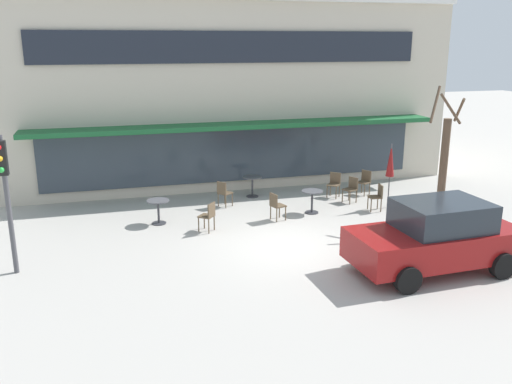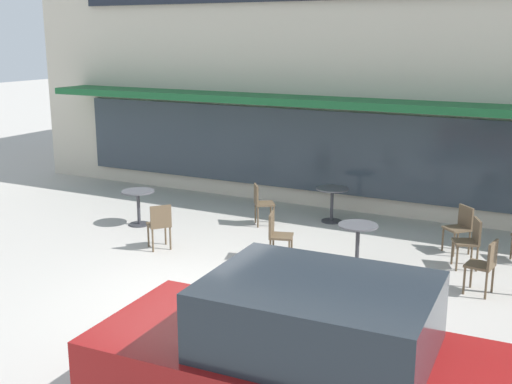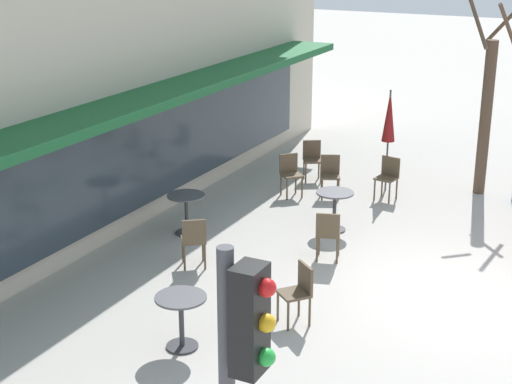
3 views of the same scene
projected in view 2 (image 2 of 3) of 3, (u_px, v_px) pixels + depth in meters
ground_plane at (196, 299)px, 9.92m from camera, size 80.00×80.00×0.00m
building_facade at (388, 47)px, 17.65m from camera, size 17.51×9.10×7.32m
cafe_table_near_wall at (138, 202)px, 13.68m from camera, size 0.70×0.70×0.76m
cafe_table_streetside at (358, 238)px, 11.25m from camera, size 0.70×0.70×0.76m
cafe_table_by_tree at (332, 199)px, 13.92m from camera, size 0.70×0.70×0.76m
cafe_chair_0 at (470, 239)px, 11.14m from camera, size 0.53×0.53×0.89m
cafe_chair_1 at (277, 233)px, 11.50m from camera, size 0.50×0.50×0.89m
cafe_chair_2 at (160, 223)px, 12.11m from camera, size 0.56×0.56×0.89m
cafe_chair_3 at (261, 201)px, 13.69m from camera, size 0.56×0.56×0.89m
cafe_chair_4 at (460, 225)px, 11.95m from camera, size 0.57×0.57×0.89m
cafe_chair_6 at (485, 263)px, 9.99m from camera, size 0.46×0.46×0.89m
parked_sedan at (307, 366)px, 6.17m from camera, size 4.27×2.15×1.76m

